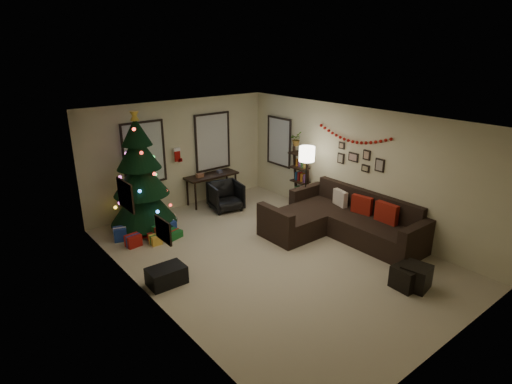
# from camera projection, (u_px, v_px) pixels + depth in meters

# --- Properties ---
(floor) EXTENTS (7.00, 7.00, 0.00)m
(floor) POSITION_uv_depth(u_px,v_px,m) (271.00, 256.00, 8.34)
(floor) COLOR tan
(floor) RESTS_ON ground
(ceiling) EXTENTS (7.00, 7.00, 0.00)m
(ceiling) POSITION_uv_depth(u_px,v_px,m) (273.00, 120.00, 7.43)
(ceiling) COLOR white
(ceiling) RESTS_ON floor
(wall_back) EXTENTS (5.00, 0.00, 5.00)m
(wall_back) POSITION_uv_depth(u_px,v_px,m) (180.00, 155.00, 10.45)
(wall_back) COLOR beige
(wall_back) RESTS_ON floor
(wall_front) EXTENTS (5.00, 0.00, 5.00)m
(wall_front) POSITION_uv_depth(u_px,v_px,m) (453.00, 264.00, 5.31)
(wall_front) COLOR beige
(wall_front) RESTS_ON floor
(wall_left) EXTENTS (0.00, 7.00, 7.00)m
(wall_left) POSITION_uv_depth(u_px,v_px,m) (148.00, 226.00, 6.40)
(wall_left) COLOR beige
(wall_left) RESTS_ON floor
(wall_right) EXTENTS (0.00, 7.00, 7.00)m
(wall_right) POSITION_uv_depth(u_px,v_px,m) (357.00, 168.00, 9.36)
(wall_right) COLOR beige
(wall_right) RESTS_ON floor
(window_back_left) EXTENTS (1.05, 0.06, 1.50)m
(window_back_left) POSITION_uv_depth(u_px,v_px,m) (144.00, 153.00, 9.80)
(window_back_left) COLOR #728CB2
(window_back_left) RESTS_ON wall_back
(window_back_right) EXTENTS (1.05, 0.06, 1.50)m
(window_back_right) POSITION_uv_depth(u_px,v_px,m) (212.00, 142.00, 10.92)
(window_back_right) COLOR #728CB2
(window_back_right) RESTS_ON wall_back
(window_right_wall) EXTENTS (0.06, 0.90, 1.30)m
(window_right_wall) POSITION_uv_depth(u_px,v_px,m) (279.00, 142.00, 11.16)
(window_right_wall) COLOR #728CB2
(window_right_wall) RESTS_ON wall_right
(christmas_tree) EXTENTS (1.47, 1.47, 2.74)m
(christmas_tree) POSITION_uv_depth(u_px,v_px,m) (141.00, 180.00, 9.22)
(christmas_tree) COLOR black
(christmas_tree) RESTS_ON floor
(presents) EXTENTS (1.50, 1.01, 0.30)m
(presents) POSITION_uv_depth(u_px,v_px,m) (153.00, 232.00, 9.11)
(presents) COLOR navy
(presents) RESTS_ON floor
(sofa) EXTENTS (2.15, 3.11, 0.93)m
(sofa) POSITION_uv_depth(u_px,v_px,m) (340.00, 222.00, 9.14)
(sofa) COLOR black
(sofa) RESTS_ON floor
(pillow_red_a) EXTENTS (0.14, 0.50, 0.50)m
(pillow_red_a) POSITION_uv_depth(u_px,v_px,m) (386.00, 215.00, 8.65)
(pillow_red_a) COLOR maroon
(pillow_red_a) RESTS_ON sofa
(pillow_red_b) EXTENTS (0.20, 0.47, 0.46)m
(pillow_red_b) POSITION_uv_depth(u_px,v_px,m) (362.00, 206.00, 9.11)
(pillow_red_b) COLOR maroon
(pillow_red_b) RESTS_ON sofa
(pillow_cream) EXTENTS (0.21, 0.42, 0.41)m
(pillow_cream) POSITION_uv_depth(u_px,v_px,m) (340.00, 199.00, 9.55)
(pillow_cream) COLOR beige
(pillow_cream) RESTS_ON sofa
(ottoman_near) EXTENTS (0.51, 0.51, 0.41)m
(ottoman_near) POSITION_uv_depth(u_px,v_px,m) (416.00, 277.00, 7.19)
(ottoman_near) COLOR black
(ottoman_near) RESTS_ON floor
(ottoman_far) EXTENTS (0.44, 0.44, 0.39)m
(ottoman_far) POSITION_uv_depth(u_px,v_px,m) (406.00, 277.00, 7.19)
(ottoman_far) COLOR black
(ottoman_far) RESTS_ON floor
(desk) EXTENTS (1.41, 0.50, 0.76)m
(desk) POSITION_uv_depth(u_px,v_px,m) (212.00, 178.00, 10.90)
(desk) COLOR black
(desk) RESTS_ON floor
(desk_chair) EXTENTS (0.81, 0.77, 0.71)m
(desk_chair) POSITION_uv_depth(u_px,v_px,m) (226.00, 196.00, 10.52)
(desk_chair) COLOR black
(desk_chair) RESTS_ON floor
(bookshelf) EXTENTS (0.30, 0.49, 1.65)m
(bookshelf) POSITION_uv_depth(u_px,v_px,m) (301.00, 177.00, 10.56)
(bookshelf) COLOR black
(bookshelf) RESTS_ON floor
(potted_plant) EXTENTS (0.51, 0.50, 0.43)m
(potted_plant) POSITION_uv_depth(u_px,v_px,m) (296.00, 137.00, 10.39)
(potted_plant) COLOR #4C4C4C
(potted_plant) RESTS_ON bookshelf
(floor_lamp) EXTENTS (0.36, 0.36, 1.73)m
(floor_lamp) POSITION_uv_depth(u_px,v_px,m) (307.00, 159.00, 9.75)
(floor_lamp) COLOR black
(floor_lamp) RESTS_ON floor
(art_map) EXTENTS (0.04, 0.60, 0.50)m
(art_map) POSITION_uv_depth(u_px,v_px,m) (125.00, 195.00, 6.95)
(art_map) COLOR black
(art_map) RESTS_ON wall_left
(art_abstract) EXTENTS (0.04, 0.45, 0.35)m
(art_abstract) POSITION_uv_depth(u_px,v_px,m) (163.00, 230.00, 6.04)
(art_abstract) COLOR black
(art_abstract) RESTS_ON wall_left
(gallery) EXTENTS (0.03, 1.25, 0.54)m
(gallery) POSITION_uv_depth(u_px,v_px,m) (360.00, 159.00, 9.22)
(gallery) COLOR black
(gallery) RESTS_ON wall_right
(garland) EXTENTS (0.08, 1.90, 0.30)m
(garland) POSITION_uv_depth(u_px,v_px,m) (353.00, 136.00, 9.19)
(garland) COLOR #A5140C
(garland) RESTS_ON wall_right
(stocking_left) EXTENTS (0.20, 0.05, 0.36)m
(stocking_left) POSITION_uv_depth(u_px,v_px,m) (178.00, 155.00, 10.24)
(stocking_left) COLOR #990F0C
(stocking_left) RESTS_ON wall_back
(stocking_right) EXTENTS (0.20, 0.05, 0.36)m
(stocking_right) POSITION_uv_depth(u_px,v_px,m) (185.00, 149.00, 10.59)
(stocking_right) COLOR #990F0C
(stocking_right) RESTS_ON wall_back
(storage_bin) EXTENTS (0.65, 0.44, 0.32)m
(storage_bin) POSITION_uv_depth(u_px,v_px,m) (167.00, 276.00, 7.31)
(storage_bin) COLOR black
(storage_bin) RESTS_ON floor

